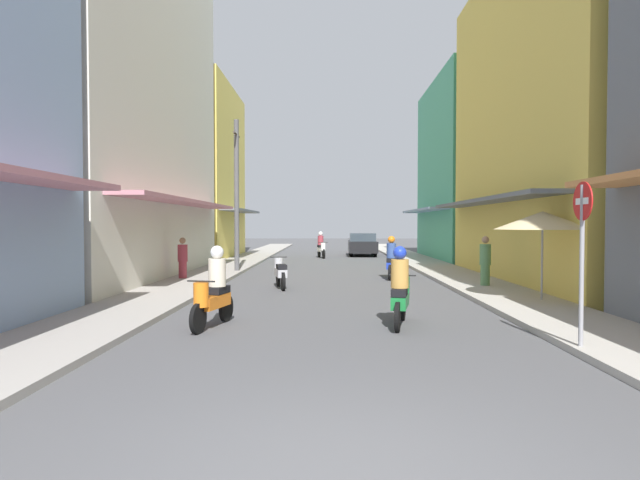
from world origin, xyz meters
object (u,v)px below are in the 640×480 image
motorbike_silver (280,272)px  street_sign_no_entry (582,243)px  motorbike_blue (392,260)px  utility_pole (237,195)px  motorbike_red (353,245)px  pedestrian_foreground (485,263)px  pedestrian_midway (183,260)px  motorbike_green (400,290)px  motorbike_white (321,246)px  motorbike_orange (213,291)px  parked_car (362,244)px  vendor_umbrella (543,220)px

motorbike_silver → street_sign_no_entry: size_ratio=0.67×
motorbike_blue → utility_pole: 6.87m
motorbike_red → street_sign_no_entry: street_sign_no_entry is taller
motorbike_red → street_sign_no_entry: size_ratio=0.68×
pedestrian_foreground → pedestrian_midway: pedestrian_foreground is taller
motorbike_green → street_sign_no_entry: bearing=-41.3°
motorbike_white → pedestrian_foreground: size_ratio=1.09×
motorbike_silver → motorbike_blue: motorbike_blue is taller
street_sign_no_entry → motorbike_red: bearing=94.0°
motorbike_orange → pedestrian_midway: (-2.87, 8.15, 0.06)m
motorbike_blue → parked_car: motorbike_blue is taller
pedestrian_midway → utility_pole: (1.37, 3.09, 2.43)m
motorbike_silver → motorbike_red: same height
motorbike_silver → motorbike_white: 14.95m
motorbike_white → motorbike_silver: bearing=-94.1°
motorbike_blue → street_sign_no_entry: bearing=-82.1°
parked_car → street_sign_no_entry: (1.72, -25.55, 0.98)m
parked_car → pedestrian_foreground: pedestrian_foreground is taller
utility_pole → street_sign_no_entry: size_ratio=2.36×
motorbike_red → pedestrian_midway: pedestrian_midway is taller
motorbike_white → vendor_umbrella: size_ratio=0.76×
motorbike_blue → vendor_umbrella: 7.00m
parked_car → pedestrian_foreground: 17.60m
motorbike_red → pedestrian_foreground: bearing=-82.1°
motorbike_red → street_sign_no_entry: (2.12, -30.15, 1.21)m
motorbike_red → utility_pole: bearing=-108.0°
motorbike_silver → parked_car: 17.68m
motorbike_silver → vendor_umbrella: (6.82, -3.23, 1.59)m
motorbike_blue → street_sign_no_entry: size_ratio=0.67×
motorbike_orange → vendor_umbrella: size_ratio=0.76×
motorbike_orange → motorbike_white: bearing=85.1°
pedestrian_midway → street_sign_no_entry: street_sign_no_entry is taller
street_sign_no_entry → motorbike_blue: bearing=97.9°
motorbike_red → parked_car: parked_car is taller
utility_pole → street_sign_no_entry: 15.36m
motorbike_silver → pedestrian_midway: 4.08m
pedestrian_midway → motorbike_red: bearing=71.0°
parked_car → motorbike_red: bearing=95.0°
parked_car → pedestrian_midway: size_ratio=2.68×
motorbike_orange → motorbike_blue: bearing=63.6°
pedestrian_foreground → vendor_umbrella: 3.41m
parked_car → motorbike_blue: bearing=-89.4°
motorbike_red → parked_car: 4.63m
motorbike_silver → motorbike_white: (1.07, 14.91, 0.20)m
pedestrian_midway → utility_pole: utility_pole is taller
vendor_umbrella → utility_pole: size_ratio=0.38×
motorbike_orange → motorbike_blue: 10.25m
motorbike_silver → motorbike_blue: 4.83m
motorbike_red → vendor_umbrella: bearing=-82.0°
utility_pole → street_sign_no_entry: utility_pole is taller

